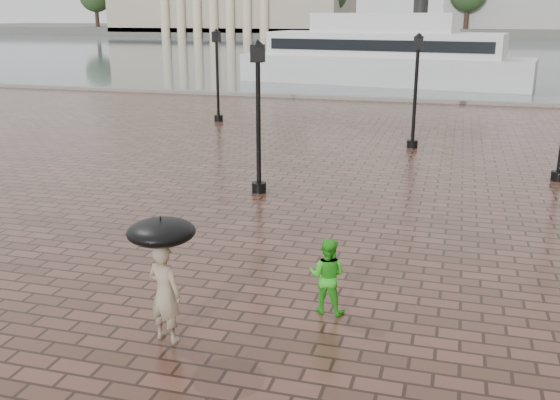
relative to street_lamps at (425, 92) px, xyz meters
name	(u,v)px	position (x,y,z in m)	size (l,w,h in m)	color
harbour_water	(464,50)	(1.60, 74.40, -2.33)	(240.00, 240.00, 0.00)	#434F52
quay_edge	(464,104)	(1.60, 14.40, -2.33)	(80.00, 0.60, 0.30)	slate
far_shore	(465,31)	(1.60, 142.40, -1.33)	(300.00, 60.00, 2.00)	#4C4C47
street_lamps	(425,92)	(0.00, 0.00, 0.00)	(21.44, 14.44, 4.40)	black
adult_pedestrian	(165,293)	(-3.13, -16.62, -1.48)	(0.62, 0.41, 1.70)	gray
child_pedestrian	(327,276)	(-0.77, -14.88, -1.62)	(0.69, 0.54, 1.42)	green
ferry_near	(383,55)	(-4.51, 24.15, -0.15)	(22.56, 8.33, 7.23)	silver
umbrella	(161,232)	(-3.13, -16.62, -0.41)	(1.10, 1.10, 1.14)	black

